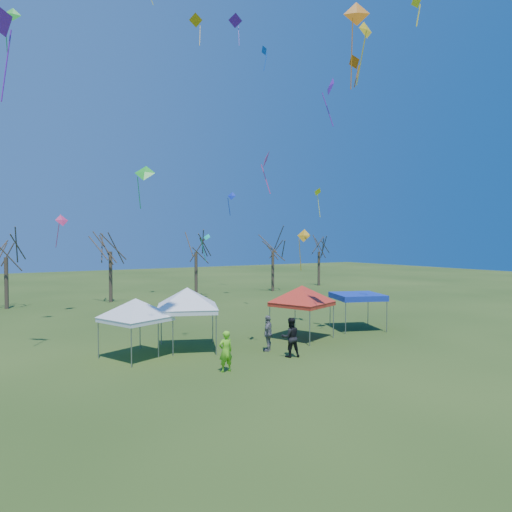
{
  "coord_description": "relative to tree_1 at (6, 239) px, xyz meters",
  "views": [
    {
      "loc": [
        -13.14,
        -18.08,
        5.69
      ],
      "look_at": [
        0.03,
        3.0,
        4.82
      ],
      "focal_mm": 32.0,
      "sensor_mm": 36.0,
      "label": 1
    }
  ],
  "objects": [
    {
      "name": "ground",
      "position": [
        10.77,
        -24.65,
        -5.79
      ],
      "size": [
        140.0,
        140.0,
        0.0
      ],
      "primitive_type": "plane",
      "color": "#284215",
      "rests_on": "ground"
    },
    {
      "name": "tree_1",
      "position": [
        0.0,
        0.0,
        0.0
      ],
      "size": [
        3.42,
        3.42,
        7.54
      ],
      "color": "#3D2D21",
      "rests_on": "ground"
    },
    {
      "name": "tree_2",
      "position": [
        8.4,
        -0.27,
        0.5
      ],
      "size": [
        3.71,
        3.71,
        8.18
      ],
      "color": "#3D2D21",
      "rests_on": "ground"
    },
    {
      "name": "tree_3",
      "position": [
        16.8,
        -0.6,
        0.29
      ],
      "size": [
        3.59,
        3.59,
        7.91
      ],
      "color": "#3D2D21",
      "rests_on": "ground"
    },
    {
      "name": "tree_4",
      "position": [
        26.12,
        -0.65,
        0.27
      ],
      "size": [
        3.58,
        3.58,
        7.89
      ],
      "color": "#3D2D21",
      "rests_on": "ground"
    },
    {
      "name": "tree_5",
      "position": [
        34.49,
        1.42,
        -0.06
      ],
      "size": [
        3.39,
        3.39,
        7.46
      ],
      "color": "#3D2D21",
      "rests_on": "ground"
    },
    {
      "name": "tent_white_west",
      "position": [
        4.29,
        -21.1,
        -3.11
      ],
      "size": [
        3.51,
        3.51,
        3.32
      ],
      "rotation": [
        0.0,
        0.0,
        0.37
      ],
      "color": "gray",
      "rests_on": "ground"
    },
    {
      "name": "tent_white_mid",
      "position": [
        7.05,
        -20.92,
        -2.78
      ],
      "size": [
        3.93,
        3.93,
        3.74
      ],
      "rotation": [
        0.0,
        0.0,
        -0.4
      ],
      "color": "gray",
      "rests_on": "ground"
    },
    {
      "name": "tent_red",
      "position": [
        13.72,
        -21.96,
        -2.93
      ],
      "size": [
        3.78,
        3.78,
        3.55
      ],
      "rotation": [
        0.0,
        0.0,
        0.35
      ],
      "color": "gray",
      "rests_on": "ground"
    },
    {
      "name": "tent_blue",
      "position": [
        18.47,
        -21.6,
        -3.71
      ],
      "size": [
        3.72,
        3.72,
        2.27
      ],
      "rotation": [
        0.0,
        0.0,
        -0.37
      ],
      "color": "gray",
      "rests_on": "ground"
    },
    {
      "name": "person_grey",
      "position": [
        10.44,
        -23.39,
        -4.87
      ],
      "size": [
        1.11,
        1.04,
        1.84
      ],
      "primitive_type": "imported",
      "rotation": [
        0.0,
        0.0,
        3.85
      ],
      "color": "slate",
      "rests_on": "ground"
    },
    {
      "name": "person_green",
      "position": [
        6.85,
        -25.5,
        -4.9
      ],
      "size": [
        0.65,
        0.43,
        1.78
      ],
      "primitive_type": "imported",
      "rotation": [
        0.0,
        0.0,
        3.14
      ],
      "color": "#71DA23",
      "rests_on": "ground"
    },
    {
      "name": "person_dark",
      "position": [
        10.71,
        -24.96,
        -4.83
      ],
      "size": [
        1.11,
        0.98,
        1.92
      ],
      "primitive_type": "imported",
      "rotation": [
        0.0,
        0.0,
        2.82
      ],
      "color": "black",
      "rests_on": "ground"
    },
    {
      "name": "kite_25",
      "position": [
        15.51,
        -24.25,
        9.58
      ],
      "size": [
        0.45,
        0.84,
        1.85
      ],
      "rotation": [
        0.0,
        0.0,
        1.55
      ],
      "color": "#DD5E0B",
      "rests_on": "ground"
    },
    {
      "name": "kite_27",
      "position": [
        15.66,
        -22.06,
        8.9
      ],
      "size": [
        0.86,
        1.19,
        2.81
      ],
      "rotation": [
        0.0,
        0.0,
        4.35
      ],
      "color": "purple",
      "rests_on": "ground"
    },
    {
      "name": "kite_1",
      "position": [
        10.01,
        -23.8,
        3.87
      ],
      "size": [
        0.88,
        1.01,
        2.16
      ],
      "rotation": [
        0.0,
        0.0,
        4.1
      ],
      "color": "#E43285",
      "rests_on": "ground"
    },
    {
      "name": "kite_3",
      "position": [
        15.07,
        -4.61,
        19.61
      ],
      "size": [
        1.37,
        1.14,
        2.97
      ],
      "rotation": [
        0.0,
        0.0,
        2.62
      ],
      "color": "#E29E0B",
      "rests_on": "ground"
    },
    {
      "name": "kite_8",
      "position": [
        -1.16,
        -19.62,
        9.52
      ],
      "size": [
        1.69,
        1.71,
        4.36
      ],
      "rotation": [
        0.0,
        0.0,
        2.33
      ],
      "color": "purple",
      "rests_on": "ground"
    },
    {
      "name": "kite_11",
      "position": [
        8.04,
        -11.27,
        4.63
      ],
      "size": [
        1.75,
        1.59,
        3.13
      ],
      "rotation": [
        0.0,
        0.0,
        5.74
      ],
      "color": "green",
      "rests_on": "ground"
    },
    {
      "name": "kite_9",
      "position": [
        16.69,
        -27.34,
        11.72
      ],
      "size": [
        0.33,
        0.62,
        1.57
      ],
      "rotation": [
        0.0,
        0.0,
        1.57
      ],
      "color": "yellow",
      "rests_on": "ground"
    },
    {
      "name": "kite_17",
      "position": [
        16.55,
        -18.47,
        0.14
      ],
      "size": [
        0.83,
        0.94,
        2.83
      ],
      "rotation": [
        0.0,
        0.0,
        5.35
      ],
      "color": "orange",
      "rests_on": "ground"
    },
    {
      "name": "kite_0",
      "position": [
        15.1,
        -25.46,
        10.68
      ],
      "size": [
        0.98,
        0.69,
        3.31
      ],
      "rotation": [
        0.0,
        0.0,
        0.05
      ],
      "color": "yellow",
      "rests_on": "ground"
    },
    {
      "name": "kite_5",
      "position": [
        12.13,
        -27.84,
        9.77
      ],
      "size": [
        1.12,
        0.92,
        3.81
      ],
      "rotation": [
        0.0,
        0.0,
        5.66
      ],
      "color": "orange",
      "rests_on": "ground"
    },
    {
      "name": "kite_13",
      "position": [
        3.53,
        -5.09,
        1.39
      ],
      "size": [
        1.1,
        0.81,
        2.58
      ],
      "rotation": [
        0.0,
        0.0,
        0.24
      ],
      "color": "#DA3068",
      "rests_on": "ground"
    },
    {
      "name": "kite_18",
      "position": [
        16.09,
        -14.35,
        13.73
      ],
      "size": [
        0.35,
        0.74,
        1.91
      ],
      "rotation": [
        0.0,
        0.0,
        1.53
      ],
      "color": "blue",
      "rests_on": "ground"
    },
    {
      "name": "kite_19",
      "position": [
        19.59,
        -2.98,
        4.24
      ],
      "size": [
        0.86,
        0.93,
        2.36
      ],
      "rotation": [
        0.0,
        0.0,
        5.37
      ],
      "color": "#122EC8",
      "rests_on": "ground"
    },
    {
      "name": "kite_12",
      "position": [
        29.64,
        -4.11,
        5.1
      ],
      "size": [
        1.13,
        0.81,
        3.22
      ],
      "rotation": [
        0.0,
        0.0,
        3.29
      ],
      "color": "#FFFD1A",
      "rests_on": "ground"
    },
    {
      "name": "kite_22",
      "position": [
        16.68,
        -3.3,
        0.09
      ],
      "size": [
        1.02,
        1.06,
        2.68
      ],
      "rotation": [
        0.0,
        0.0,
        5.25
      ],
      "color": "#0CBE99",
      "rests_on": "ground"
    },
    {
      "name": "kite_6",
      "position": [
        21.19,
        -0.97,
        22.59
      ],
      "size": [
        1.7,
        1.41,
        3.33
      ],
      "rotation": [
        0.0,
        0.0,
        2.73
      ],
      "color": "#5D17A3",
      "rests_on": "ground"
    },
    {
      "name": "kite_7",
      "position": [
        -0.15,
        -12.73,
        12.82
      ],
      "size": [
        0.93,
        0.74,
        2.6
      ],
      "rotation": [
        0.0,
        0.0,
        6.09
      ],
      "color": "green",
      "rests_on": "ground"
    }
  ]
}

